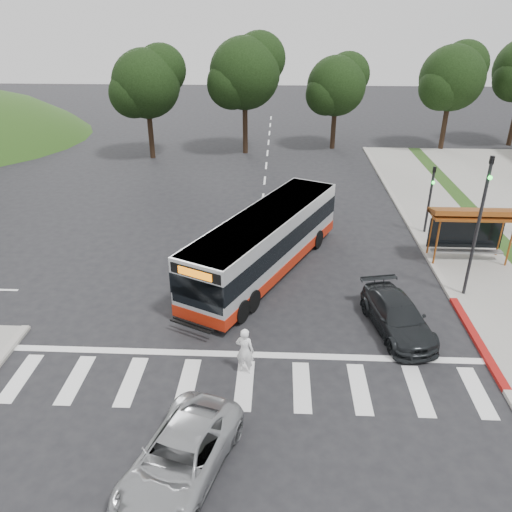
# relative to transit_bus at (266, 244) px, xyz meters

# --- Properties ---
(ground) EXTENTS (140.00, 140.00, 0.00)m
(ground) POSITION_rel_transit_bus_xyz_m (-0.49, -3.45, -1.51)
(ground) COLOR black
(ground) RESTS_ON ground
(sidewalk_east) EXTENTS (4.00, 40.00, 0.12)m
(sidewalk_east) POSITION_rel_transit_bus_xyz_m (10.51, 4.55, -1.45)
(sidewalk_east) COLOR gray
(sidewalk_east) RESTS_ON ground
(curb_east) EXTENTS (0.30, 40.00, 0.15)m
(curb_east) POSITION_rel_transit_bus_xyz_m (8.51, 4.55, -1.44)
(curb_east) COLOR #9E9991
(curb_east) RESTS_ON ground
(curb_east_red) EXTENTS (0.32, 6.00, 0.15)m
(curb_east_red) POSITION_rel_transit_bus_xyz_m (8.51, -5.45, -1.44)
(curb_east_red) COLOR maroon
(curb_east_red) RESTS_ON ground
(crosswalk_ladder) EXTENTS (18.00, 2.60, 0.01)m
(crosswalk_ladder) POSITION_rel_transit_bus_xyz_m (-0.49, -8.45, -1.51)
(crosswalk_ladder) COLOR silver
(crosswalk_ladder) RESTS_ON ground
(bus_shelter) EXTENTS (4.20, 1.60, 2.86)m
(bus_shelter) POSITION_rel_transit_bus_xyz_m (10.31, 1.66, 0.84)
(bus_shelter) COLOR #904718
(bus_shelter) RESTS_ON sidewalk_east
(traffic_signal_ne_tall) EXTENTS (0.18, 0.37, 6.50)m
(traffic_signal_ne_tall) POSITION_rel_transit_bus_xyz_m (9.11, -1.95, 2.36)
(traffic_signal_ne_tall) COLOR black
(traffic_signal_ne_tall) RESTS_ON ground
(traffic_signal_ne_short) EXTENTS (0.18, 0.37, 4.00)m
(traffic_signal_ne_short) POSITION_rel_transit_bus_xyz_m (9.11, 5.04, 0.96)
(traffic_signal_ne_short) COLOR black
(traffic_signal_ne_short) RESTS_ON ground
(tree_ne_a) EXTENTS (6.16, 5.74, 9.30)m
(tree_ne_a) POSITION_rel_transit_bus_xyz_m (15.58, 24.62, 4.88)
(tree_ne_a) COLOR black
(tree_ne_a) RESTS_ON parking_lot
(tree_north_a) EXTENTS (6.60, 6.15, 10.17)m
(tree_north_a) POSITION_rel_transit_bus_xyz_m (-2.41, 22.62, 5.41)
(tree_north_a) COLOR black
(tree_north_a) RESTS_ON ground
(tree_north_b) EXTENTS (5.72, 5.33, 8.43)m
(tree_north_b) POSITION_rel_transit_bus_xyz_m (5.58, 24.61, 4.15)
(tree_north_b) COLOR black
(tree_north_b) RESTS_ON ground
(tree_north_c) EXTENTS (6.16, 5.74, 9.30)m
(tree_north_c) POSITION_rel_transit_bus_xyz_m (-10.42, 20.62, 4.78)
(tree_north_c) COLOR black
(tree_north_c) RESTS_ON ground
(transit_bus) EXTENTS (7.44, 11.65, 3.03)m
(transit_bus) POSITION_rel_transit_bus_xyz_m (0.00, 0.00, 0.00)
(transit_bus) COLOR silver
(transit_bus) RESTS_ON ground
(pedestrian) EXTENTS (0.76, 0.60, 1.84)m
(pedestrian) POSITION_rel_transit_bus_xyz_m (-0.52, -7.71, -0.60)
(pedestrian) COLOR white
(pedestrian) RESTS_ON ground
(dark_sedan) EXTENTS (2.79, 4.94, 1.35)m
(dark_sedan) POSITION_rel_transit_bus_xyz_m (5.46, -4.86, -0.84)
(dark_sedan) COLOR black
(dark_sedan) RESTS_ON ground
(silver_suv_south) EXTENTS (3.53, 5.28, 1.35)m
(silver_suv_south) POSITION_rel_transit_bus_xyz_m (-2.02, -12.29, -0.84)
(silver_suv_south) COLOR #A3A5A8
(silver_suv_south) RESTS_ON ground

